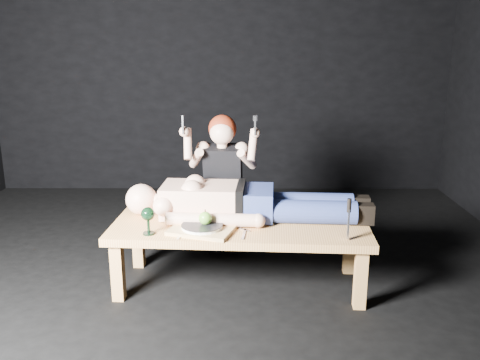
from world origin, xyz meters
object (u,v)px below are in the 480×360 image
at_px(goblet, 148,221).
at_px(carving_knife, 348,219).
at_px(kneeling_woman, 224,184).
at_px(lying_man, 250,198).
at_px(serving_tray, 202,230).
at_px(table, 240,255).

relative_size(goblet, carving_knife, 0.67).
distance_m(kneeling_woman, goblet, 0.87).
relative_size(kneeling_woman, goblet, 6.39).
height_order(lying_man, goblet, lying_man).
distance_m(lying_man, serving_tray, 0.44).
height_order(kneeling_woman, carving_knife, kneeling_woman).
bearing_deg(table, lying_man, 69.71).
distance_m(lying_man, goblet, 0.74).
distance_m(lying_man, carving_knife, 0.74).
height_order(lying_man, carving_knife, lying_man).
height_order(kneeling_woman, serving_tray, kneeling_woman).
distance_m(table, carving_knife, 0.81).
xyz_separation_m(table, goblet, (-0.59, -0.18, 0.32)).
relative_size(lying_man, serving_tray, 4.66).
height_order(table, serving_tray, serving_tray).
bearing_deg(kneeling_woman, goblet, -117.35).
xyz_separation_m(serving_tray, carving_knife, (0.92, -0.14, 0.12)).
bearing_deg(serving_tray, lying_man, 41.85).
bearing_deg(kneeling_woman, table, -72.79).
xyz_separation_m(kneeling_woman, goblet, (-0.46, -0.74, -0.04)).
height_order(goblet, carving_knife, carving_knife).
bearing_deg(goblet, table, 17.11).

